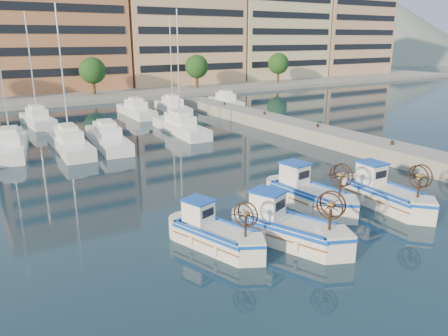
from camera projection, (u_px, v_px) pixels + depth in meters
The scene contains 9 objects.
ground at pixel (321, 224), 21.90m from camera, with size 300.00×300.00×0.00m, color #193242.
quay at pixel (370, 147), 34.82m from camera, with size 3.00×60.00×1.20m, color gray.
waterfront at pixel (100, 25), 76.32m from camera, with size 180.00×40.00×25.60m.
hill_east at pixel (381, 60), 182.26m from camera, with size 160.00×160.00×50.00m, color slate.
yacht_marina at pixel (97, 127), 43.20m from camera, with size 36.14×23.44×11.50m.
fishing_boat_a at pixel (214, 232), 19.31m from camera, with size 2.77×4.21×2.55m.
fishing_boat_b at pixel (288, 226), 19.69m from camera, with size 3.38×4.79×2.88m.
fishing_boat_c at pixel (309, 193), 23.88m from camera, with size 2.43×4.78×2.91m.
fishing_boat_d at pixel (385, 193), 23.94m from camera, with size 2.04×4.68×2.90m.
Camera 1 is at (-14.79, -14.57, 8.95)m, focal length 35.00 mm.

